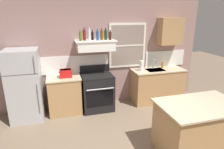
# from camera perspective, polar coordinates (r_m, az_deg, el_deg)

# --- Properties ---
(back_wall) EXTENTS (5.40, 0.11, 2.70)m
(back_wall) POSITION_cam_1_polar(r_m,az_deg,el_deg) (5.03, -2.28, 6.18)
(back_wall) COLOR gray
(back_wall) RESTS_ON ground_plane
(refrigerator) EXTENTS (0.70, 0.72, 1.62)m
(refrigerator) POSITION_cam_1_polar(r_m,az_deg,el_deg) (4.73, -24.41, -2.92)
(refrigerator) COLOR #B7BABC
(refrigerator) RESTS_ON ground_plane
(counter_left_of_stove) EXTENTS (0.79, 0.63, 0.91)m
(counter_left_of_stove) POSITION_cam_1_polar(r_m,az_deg,el_deg) (4.85, -13.81, -5.85)
(counter_left_of_stove) COLOR tan
(counter_left_of_stove) RESTS_ON ground_plane
(toaster) EXTENTS (0.30, 0.20, 0.19)m
(toaster) POSITION_cam_1_polar(r_m,az_deg,el_deg) (4.64, -13.59, 0.38)
(toaster) COLOR red
(toaster) RESTS_ON counter_left_of_stove
(stove_range) EXTENTS (0.76, 0.69, 1.09)m
(stove_range) POSITION_cam_1_polar(r_m,az_deg,el_deg) (4.89, -4.38, -5.08)
(stove_range) COLOR black
(stove_range) RESTS_ON ground_plane
(range_hood_shelf) EXTENTS (0.96, 0.52, 0.24)m
(range_hood_shelf) POSITION_cam_1_polar(r_m,az_deg,el_deg) (4.67, -4.94, 8.64)
(range_hood_shelf) COLOR white
(bottle_olive_oil_square) EXTENTS (0.06, 0.06, 0.26)m
(bottle_olive_oil_square) POSITION_cam_1_polar(r_m,az_deg,el_deg) (4.54, -9.36, 11.14)
(bottle_olive_oil_square) COLOR #4C601E
(bottle_olive_oil_square) RESTS_ON range_hood_shelf
(bottle_red_label_wine) EXTENTS (0.07, 0.07, 0.30)m
(bottle_red_label_wine) POSITION_cam_1_polar(r_m,az_deg,el_deg) (4.61, -8.20, 11.52)
(bottle_red_label_wine) COLOR maroon
(bottle_red_label_wine) RESTS_ON range_hood_shelf
(bottle_clear_tall) EXTENTS (0.06, 0.06, 0.31)m
(bottle_clear_tall) POSITION_cam_1_polar(r_m,az_deg,el_deg) (4.58, -6.75, 11.58)
(bottle_clear_tall) COLOR silver
(bottle_clear_tall) RESTS_ON range_hood_shelf
(bottle_balsamic_dark) EXTENTS (0.06, 0.06, 0.24)m
(bottle_balsamic_dark) POSITION_cam_1_polar(r_m,az_deg,el_deg) (4.66, -5.83, 11.34)
(bottle_balsamic_dark) COLOR black
(bottle_balsamic_dark) RESTS_ON range_hood_shelf
(bottle_blue_liqueur) EXTENTS (0.07, 0.07, 0.26)m
(bottle_blue_liqueur) POSITION_cam_1_polar(r_m,az_deg,el_deg) (4.61, -4.33, 11.42)
(bottle_blue_liqueur) COLOR #1E478C
(bottle_blue_liqueur) RESTS_ON range_hood_shelf
(bottle_amber_wine) EXTENTS (0.07, 0.07, 0.27)m
(bottle_amber_wine) POSITION_cam_1_polar(r_m,az_deg,el_deg) (4.64, -3.05, 11.57)
(bottle_amber_wine) COLOR brown
(bottle_amber_wine) RESTS_ON range_hood_shelf
(bottle_dark_green_wine) EXTENTS (0.07, 0.07, 0.28)m
(bottle_dark_green_wine) POSITION_cam_1_polar(r_m,az_deg,el_deg) (4.70, -1.88, 11.67)
(bottle_dark_green_wine) COLOR #143819
(bottle_dark_green_wine) RESTS_ON range_hood_shelf
(bottle_brown_stout) EXTENTS (0.06, 0.06, 0.24)m
(bottle_brown_stout) POSITION_cam_1_polar(r_m,az_deg,el_deg) (4.67, -0.52, 11.43)
(bottle_brown_stout) COLOR #381E0F
(bottle_brown_stout) RESTS_ON range_hood_shelf
(counter_right_with_sink) EXTENTS (1.43, 0.63, 0.91)m
(counter_right_with_sink) POSITION_cam_1_polar(r_m,az_deg,el_deg) (5.48, 13.25, -3.07)
(counter_right_with_sink) COLOR tan
(counter_right_with_sink) RESTS_ON ground_plane
(sink_faucet) EXTENTS (0.03, 0.17, 0.28)m
(sink_faucet) POSITION_cam_1_polar(r_m,az_deg,el_deg) (5.34, 12.27, 3.50)
(sink_faucet) COLOR silver
(sink_faucet) RESTS_ON counter_right_with_sink
(paper_towel_roll) EXTENTS (0.11, 0.11, 0.27)m
(paper_towel_roll) POSITION_cam_1_polar(r_m,az_deg,el_deg) (5.09, 8.75, 2.57)
(paper_towel_roll) COLOR white
(paper_towel_roll) RESTS_ON counter_right_with_sink
(dish_soap_bottle) EXTENTS (0.06, 0.06, 0.18)m
(dish_soap_bottle) POSITION_cam_1_polar(r_m,az_deg,el_deg) (5.50, 14.79, 2.80)
(dish_soap_bottle) COLOR orange
(dish_soap_bottle) RESTS_ON counter_right_with_sink
(kitchen_island) EXTENTS (1.40, 0.90, 0.91)m
(kitchen_island) POSITION_cam_1_polar(r_m,az_deg,el_deg) (3.73, 24.12, -14.32)
(kitchen_island) COLOR tan
(kitchen_island) RESTS_ON ground_plane
(upper_cabinet_right) EXTENTS (0.64, 0.32, 0.70)m
(upper_cabinet_right) POSITION_cam_1_polar(r_m,az_deg,el_deg) (5.47, 16.89, 12.15)
(upper_cabinet_right) COLOR tan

